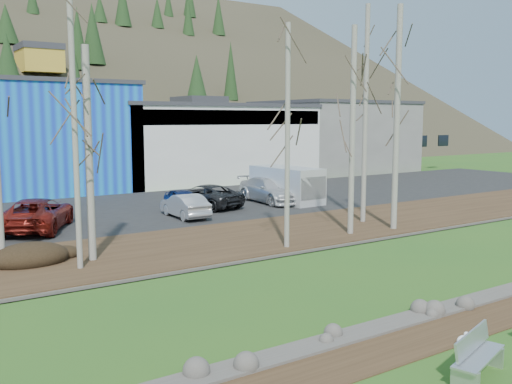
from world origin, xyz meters
TOP-DOWN VIEW (x-y plane):
  - dirt_strip at (0.00, 2.10)m, footprint 80.00×1.80m
  - near_bank_rocks at (0.00, 3.10)m, footprint 80.00×0.80m
  - river at (0.00, 7.20)m, footprint 80.00×8.00m
  - far_bank_rocks at (0.00, 11.30)m, footprint 80.00×0.80m
  - far_bank at (0.00, 14.50)m, footprint 80.00×7.00m
  - parking_lot at (0.00, 25.00)m, footprint 80.00×14.00m
  - building_white at (12.00, 38.98)m, footprint 18.36×12.24m
  - building_grey at (28.00, 39.00)m, footprint 14.28×12.24m
  - bench_intact at (-2.32, -0.01)m, footprint 1.97×1.08m
  - seagull at (-1.17, 1.15)m, footprint 0.46×0.22m
  - dirt_mound at (-8.22, 14.89)m, footprint 2.87×2.03m
  - birch_2 at (-6.10, 14.09)m, footprint 0.29×0.29m
  - birch_3 at (-6.86, 13.13)m, footprint 0.20×0.20m
  - birch_4 at (1.40, 11.74)m, footprint 0.21×0.21m
  - birch_5 at (8.18, 12.05)m, footprint 0.29×0.29m
  - birch_6 at (5.59, 12.36)m, footprint 0.26×0.26m
  - birch_7 at (8.30, 14.30)m, footprint 0.25×0.25m
  - car_2 at (-6.45, 21.40)m, footprint 4.92×6.20m
  - car_3 at (2.02, 22.69)m, footprint 2.09×3.98m
  - car_4 at (1.12, 20.62)m, footprint 1.52×3.97m
  - car_5 at (3.71, 23.15)m, footprint 3.56×5.49m
  - car_6 at (8.30, 22.73)m, footprint 2.45×5.56m
  - van_white at (9.23, 22.01)m, footprint 2.44×5.29m

SIDE VIEW (x-z plane):
  - near_bank_rocks at x=0.00m, z-range -0.25..0.25m
  - river at x=0.00m, z-range -0.45..0.45m
  - far_bank_rocks at x=0.00m, z-range -0.23..0.23m
  - dirt_strip at x=0.00m, z-range 0.00..0.03m
  - parking_lot at x=0.00m, z-range 0.00..0.14m
  - far_bank at x=0.00m, z-range 0.00..0.15m
  - seagull at x=-1.17m, z-range 0.02..0.35m
  - dirt_mound at x=-8.22m, z-range 0.15..0.71m
  - bench_intact at x=-2.32m, z-range 0.00..0.95m
  - car_3 at x=2.02m, z-range 0.14..1.43m
  - car_4 at x=1.12m, z-range 0.14..1.43m
  - car_5 at x=3.71m, z-range 0.14..1.54m
  - car_2 at x=-6.45m, z-range 0.14..1.71m
  - car_6 at x=8.30m, z-range 0.14..1.73m
  - van_white at x=9.23m, z-range 0.14..2.41m
  - building_white at x=12.00m, z-range 0.01..6.81m
  - building_grey at x=28.00m, z-range 0.01..7.31m
  - birch_2 at x=-6.10m, z-range 0.15..8.19m
  - birch_4 at x=1.40m, z-range 0.15..9.33m
  - birch_6 at x=5.59m, z-range 0.15..9.69m
  - birch_3 at x=-6.86m, z-range 0.15..9.77m
  - birch_5 at x=8.18m, z-range 0.15..10.82m
  - birch_7 at x=8.30m, z-range 0.15..11.21m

